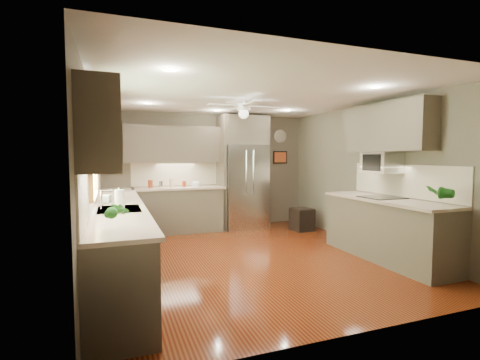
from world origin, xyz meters
TOP-DOWN VIEW (x-y plane):
  - floor at (0.00, 0.00)m, footprint 5.00×5.00m
  - ceiling at (0.00, 0.00)m, footprint 5.00×5.00m
  - wall_back at (0.00, 2.50)m, footprint 4.50×0.00m
  - wall_front at (0.00, -2.50)m, footprint 4.50×0.00m
  - wall_left at (-2.25, 0.00)m, footprint 0.00×5.00m
  - wall_right at (2.25, 0.00)m, footprint 0.00×5.00m
  - canister_a at (-1.29, 2.23)m, footprint 0.12×0.12m
  - canister_b at (-1.08, 2.20)m, footprint 0.10×0.10m
  - canister_c at (-0.86, 2.24)m, footprint 0.11×0.11m
  - canister_d at (-0.60, 2.25)m, footprint 0.09×0.09m
  - soap_bottle at (-2.08, -0.25)m, footprint 0.11×0.11m
  - potted_plant_left at (-1.96, -1.76)m, footprint 0.20×0.18m
  - potted_plant_right at (1.92, -1.69)m, footprint 0.23×0.21m
  - bowl at (-0.36, 2.17)m, footprint 0.24×0.24m
  - left_run at (-1.95, 0.15)m, footprint 0.65×4.70m
  - back_run at (-0.72, 2.20)m, footprint 1.85×0.65m
  - uppers at (-0.74, 0.71)m, footprint 4.50×4.70m
  - window at (-2.22, -0.50)m, footprint 0.05×1.12m
  - sink at (-1.93, -0.50)m, footprint 0.50×0.70m
  - refrigerator at (0.70, 2.16)m, footprint 1.06×0.75m
  - right_run at (1.93, -0.80)m, footprint 0.70×2.20m
  - microwave at (2.03, -0.55)m, footprint 0.43×0.55m
  - ceiling_fan at (-0.00, 0.30)m, footprint 1.18×1.18m
  - recessed_lights at (-0.04, 0.40)m, footprint 2.84×3.14m
  - wall_clock at (1.75, 2.48)m, footprint 0.30×0.03m
  - framed_print at (1.75, 2.48)m, footprint 0.36×0.03m
  - stool at (1.76, 1.45)m, footprint 0.44×0.44m
  - paper_towel at (-1.93, -0.83)m, footprint 0.11×0.11m

SIDE VIEW (x-z plane):
  - floor at x=0.00m, z-range 0.00..0.00m
  - stool at x=1.76m, z-range 0.00..0.48m
  - left_run at x=-1.95m, z-range -0.24..1.21m
  - back_run at x=-0.72m, z-range -0.24..1.21m
  - right_run at x=1.93m, z-range -0.24..1.21m
  - sink at x=-1.93m, z-range 0.75..1.07m
  - bowl at x=-0.36m, z-range 0.94..0.99m
  - canister_d at x=-0.60m, z-range 0.94..1.06m
  - canister_b at x=-1.08m, z-range 0.95..1.07m
  - canister_a at x=-1.29m, z-range 0.95..1.09m
  - canister_c at x=-0.86m, z-range 0.95..1.11m
  - soap_bottle at x=-2.08m, z-range 0.94..1.15m
  - paper_towel at x=-1.93m, z-range 0.95..1.21m
  - potted_plant_left at x=-1.96m, z-range 0.94..1.26m
  - potted_plant_right at x=1.92m, z-range 0.94..1.30m
  - refrigerator at x=0.70m, z-range -0.04..2.41m
  - wall_back at x=0.00m, z-range -1.00..3.50m
  - wall_front at x=0.00m, z-range -1.00..3.50m
  - wall_left at x=-2.25m, z-range -1.25..3.75m
  - wall_right at x=2.25m, z-range -1.25..3.75m
  - microwave at x=2.03m, z-range 1.31..1.65m
  - framed_print at x=1.75m, z-range 1.40..1.70m
  - window at x=-2.22m, z-range 1.09..2.01m
  - uppers at x=-0.74m, z-range 1.39..2.35m
  - wall_clock at x=1.75m, z-range 1.90..2.20m
  - ceiling_fan at x=0.00m, z-range 2.17..2.49m
  - recessed_lights at x=-0.04m, z-range 2.49..2.50m
  - ceiling at x=0.00m, z-range 2.50..2.50m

